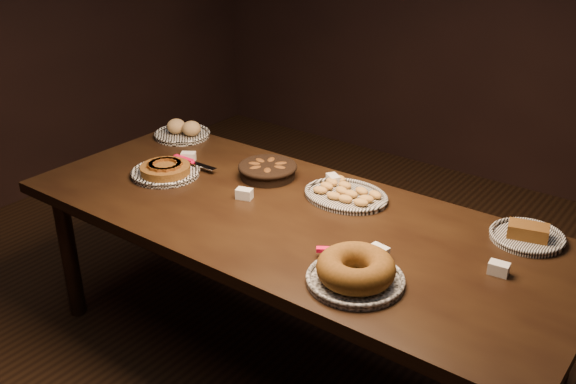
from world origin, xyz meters
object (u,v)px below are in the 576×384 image
Objects in this scene: apple_tart_plate at (166,171)px; bundt_cake_plate at (356,271)px; buffet_table at (290,230)px; madeleine_platter at (346,194)px.

bundt_cake_plate reaches higher than apple_tart_plate.
buffet_table is 6.02× the size of bundt_cake_plate.
bundt_cake_plate is at bearing -66.10° from madeleine_platter.
bundt_cake_plate is at bearing 0.09° from apple_tart_plate.
apple_tart_plate is at bearing 161.58° from bundt_cake_plate.
bundt_cake_plate is at bearing -29.50° from buffet_table.
bundt_cake_plate is (0.48, -0.27, 0.12)m from buffet_table.
buffet_table is 6.34× the size of madeleine_platter.
buffet_table is 0.72m from apple_tart_plate.
buffet_table is at bearing -121.84° from madeleine_platter.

